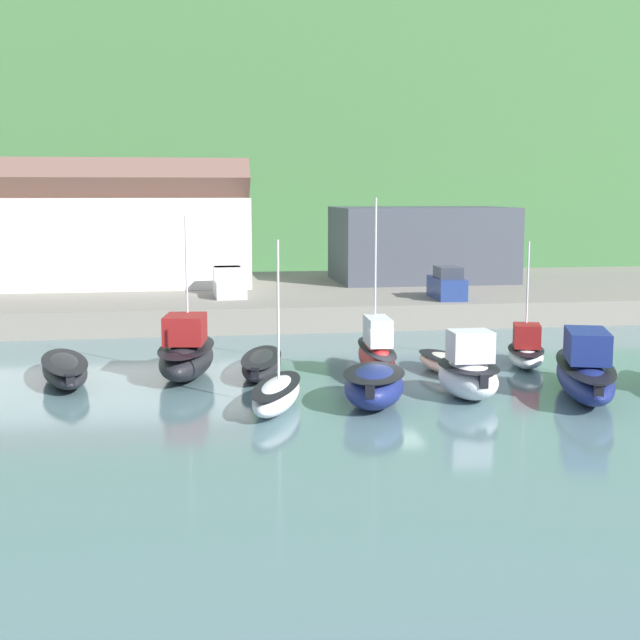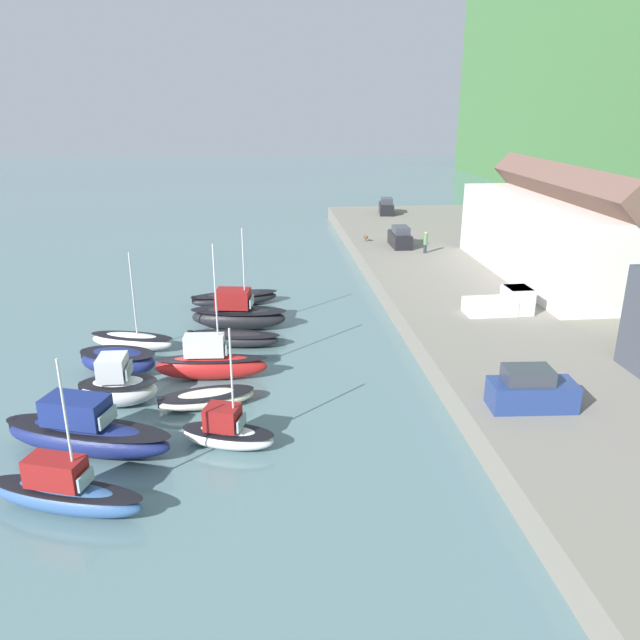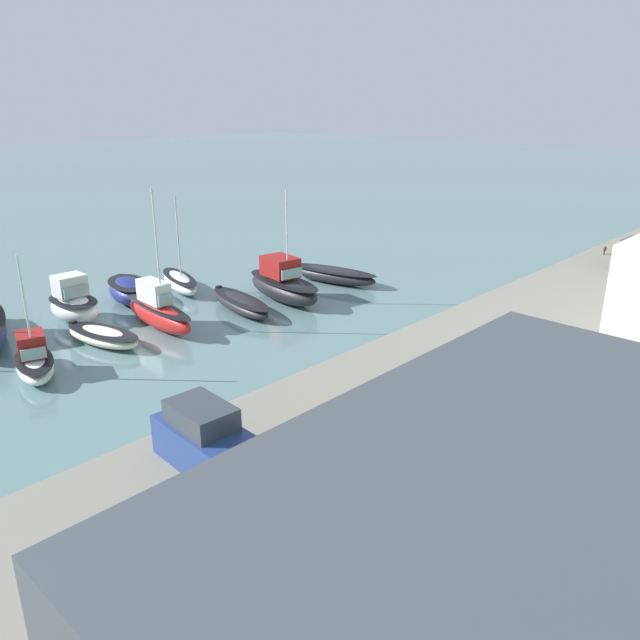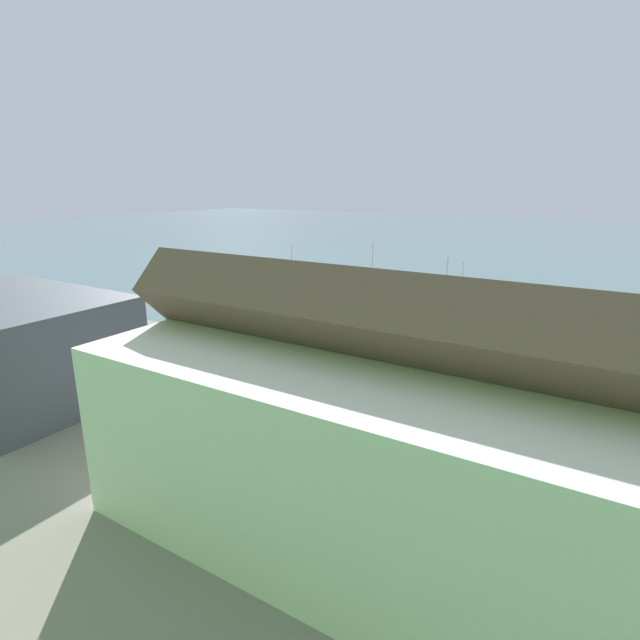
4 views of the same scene
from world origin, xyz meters
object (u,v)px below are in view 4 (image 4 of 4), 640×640
(moored_boat_4, at_px, (341,318))
(moored_boat_9, at_px, (331,297))
(moored_boat_0, at_px, (531,351))
(moored_boat_2, at_px, (422,335))
(moored_boat_5, at_px, (297,313))
(moored_boat_1, at_px, (461,335))
(moored_boat_8, at_px, (369,304))
(pickup_truck_1, at_px, (308,391))
(moored_boat_7, at_px, (410,309))
(parked_car_2, at_px, (183,332))
(moored_boat_6, at_px, (447,317))
(moored_boat_10, at_px, (296,295))
(moored_boat_3, at_px, (374,318))

(moored_boat_4, distance_m, moored_boat_9, 6.88)
(moored_boat_0, bearing_deg, moored_boat_4, -14.03)
(moored_boat_0, distance_m, moored_boat_2, 9.07)
(moored_boat_5, bearing_deg, moored_boat_1, -162.34)
(moored_boat_8, bearing_deg, moored_boat_5, 51.21)
(moored_boat_0, distance_m, moored_boat_8, 18.27)
(moored_boat_5, bearing_deg, moored_boat_4, -144.91)
(moored_boat_8, distance_m, pickup_truck_1, 26.83)
(moored_boat_7, xyz_separation_m, moored_boat_9, (9.31, 0.38, 0.22))
(moored_boat_2, xyz_separation_m, moored_boat_5, (13.33, 0.15, 0.22))
(moored_boat_2, height_order, parked_car_2, parked_car_2)
(parked_car_2, height_order, pickup_truck_1, parked_car_2)
(moored_boat_9, bearing_deg, moored_boat_4, 147.00)
(moored_boat_2, relative_size, moored_boat_9, 0.76)
(moored_boat_6, xyz_separation_m, moored_boat_10, (17.88, 0.55, 0.26))
(moored_boat_1, height_order, moored_boat_7, moored_boat_1)
(moored_boat_5, bearing_deg, moored_boat_8, -111.41)
(moored_boat_7, height_order, parked_car_2, parked_car_2)
(moored_boat_8, bearing_deg, moored_boat_7, -167.83)
(moored_boat_4, bearing_deg, pickup_truck_1, 102.87)
(moored_boat_6, xyz_separation_m, moored_boat_9, (13.29, 0.27, 0.44))
(moored_boat_8, bearing_deg, moored_boat_1, 152.40)
(moored_boat_3, bearing_deg, moored_boat_4, 2.95)
(moored_boat_6, relative_size, moored_boat_7, 1.26)
(moored_boat_8, height_order, parked_car_2, parked_car_2)
(pickup_truck_1, bearing_deg, moored_boat_8, -72.38)
(moored_boat_0, height_order, moored_boat_6, moored_boat_6)
(moored_boat_4, height_order, moored_boat_7, moored_boat_7)
(moored_boat_0, relative_size, moored_boat_7, 1.38)
(moored_boat_0, bearing_deg, parked_car_2, 23.01)
(moored_boat_7, xyz_separation_m, moored_boat_8, (4.29, 0.87, 0.22))
(moored_boat_0, relative_size, parked_car_2, 1.73)
(moored_boat_7, distance_m, moored_boat_9, 9.32)
(moored_boat_3, distance_m, moored_boat_9, 9.55)
(moored_boat_3, relative_size, moored_boat_9, 0.94)
(moored_boat_3, xyz_separation_m, moored_boat_7, (-1.41, -5.75, -0.22))
(moored_boat_4, height_order, pickup_truck_1, pickup_truck_1)
(moored_boat_1, xyz_separation_m, moored_boat_3, (8.87, -1.44, -0.04))
(moored_boat_0, distance_m, moored_boat_3, 14.46)
(moored_boat_9, distance_m, moored_boat_10, 4.60)
(moored_boat_4, xyz_separation_m, moored_boat_7, (-5.03, -5.73, 0.37))
(moored_boat_2, xyz_separation_m, moored_boat_7, (3.93, -6.92, 0.31))
(moored_boat_6, distance_m, parked_car_2, 26.07)
(moored_boat_4, bearing_deg, moored_boat_8, -110.28)
(moored_boat_7, distance_m, moored_boat_8, 4.38)
(moored_boat_7, height_order, moored_boat_10, moored_boat_10)
(moored_boat_1, xyz_separation_m, moored_boat_2, (3.52, -0.27, -0.56))
(moored_boat_4, xyz_separation_m, moored_boat_10, (8.88, -5.08, 0.41))
(moored_boat_4, bearing_deg, moored_boat_5, 5.39)
(parked_car_2, bearing_deg, moored_boat_0, -142.86)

